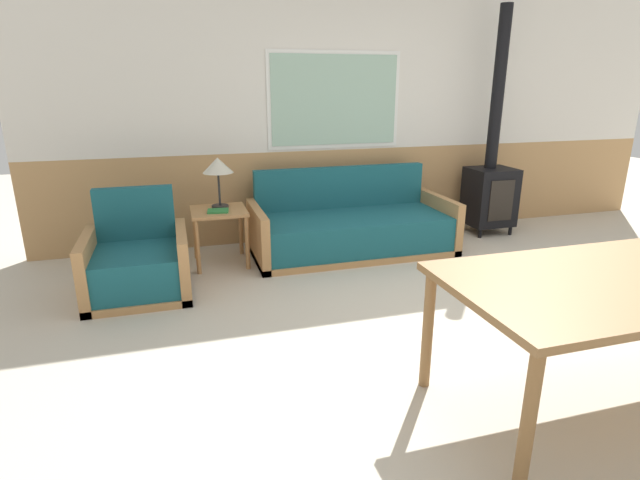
# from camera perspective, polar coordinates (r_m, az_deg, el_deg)

# --- Properties ---
(ground_plane) EXTENTS (16.00, 16.00, 0.00)m
(ground_plane) POSITION_cam_1_polar(r_m,az_deg,el_deg) (3.72, 21.68, -10.17)
(ground_plane) COLOR beige
(wall_back) EXTENTS (7.20, 0.09, 2.70)m
(wall_back) POSITION_cam_1_polar(r_m,az_deg,el_deg) (5.60, 6.29, 14.44)
(wall_back) COLOR tan
(wall_back) RESTS_ON ground_plane
(couch) EXTENTS (2.00, 0.88, 0.81)m
(couch) POSITION_cam_1_polar(r_m,az_deg,el_deg) (5.05, 3.62, 1.28)
(couch) COLOR #B27F4C
(couch) RESTS_ON ground_plane
(armchair) EXTENTS (0.80, 0.78, 0.82)m
(armchair) POSITION_cam_1_polar(r_m,az_deg,el_deg) (4.31, -20.11, -2.71)
(armchair) COLOR #B27F4C
(armchair) RESTS_ON ground_plane
(side_table) EXTENTS (0.50, 0.50, 0.53)m
(side_table) POSITION_cam_1_polar(r_m,az_deg,el_deg) (4.74, -11.46, 2.35)
(side_table) COLOR #B27F4C
(side_table) RESTS_ON ground_plane
(table_lamp) EXTENTS (0.28, 0.28, 0.47)m
(table_lamp) POSITION_cam_1_polar(r_m,az_deg,el_deg) (4.73, -11.60, 8.16)
(table_lamp) COLOR #262628
(table_lamp) RESTS_ON side_table
(book_stack) EXTENTS (0.21, 0.17, 0.02)m
(book_stack) POSITION_cam_1_polar(r_m,az_deg,el_deg) (4.63, -11.57, 3.28)
(book_stack) COLOR #2D7F3D
(book_stack) RESTS_ON side_table
(dining_table) EXTENTS (1.82, 0.95, 0.73)m
(dining_table) POSITION_cam_1_polar(r_m,az_deg,el_deg) (2.95, 31.43, -4.71)
(dining_table) COLOR olive
(dining_table) RESTS_ON ground_plane
(wood_stove) EXTENTS (0.49, 0.44, 2.42)m
(wood_stove) POSITION_cam_1_polar(r_m,az_deg,el_deg) (5.94, 18.96, 6.63)
(wood_stove) COLOR black
(wood_stove) RESTS_ON ground_plane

